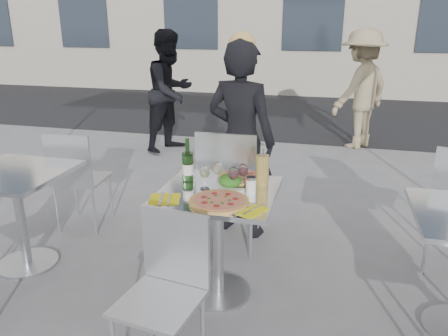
% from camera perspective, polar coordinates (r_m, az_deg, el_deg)
% --- Properties ---
extents(ground, '(80.00, 80.00, 0.00)m').
position_cam_1_polar(ground, '(3.08, -0.72, -16.05)').
color(ground, slate).
extents(street_asphalt, '(24.00, 5.00, 0.00)m').
position_cam_1_polar(street_asphalt, '(9.14, 10.04, 7.23)').
color(street_asphalt, black).
rests_on(street_asphalt, ground).
extents(main_table, '(0.72, 0.72, 0.75)m').
position_cam_1_polar(main_table, '(2.81, -0.77, -6.97)').
color(main_table, '#B7BABF').
rests_on(main_table, ground).
extents(side_table_left, '(0.72, 0.72, 0.75)m').
position_cam_1_polar(side_table_left, '(3.49, -25.36, -3.65)').
color(side_table_left, '#B7BABF').
rests_on(side_table_left, ground).
extents(chair_far, '(0.47, 0.48, 0.99)m').
position_cam_1_polar(chair_far, '(3.35, 0.61, -1.74)').
color(chair_far, silver).
rests_on(chair_far, ground).
extents(chair_near, '(0.44, 0.45, 0.85)m').
position_cam_1_polar(chair_near, '(2.31, -7.49, -14.32)').
color(chair_near, silver).
rests_on(chair_near, ground).
extents(side_chair_lfar, '(0.43, 0.45, 0.89)m').
position_cam_1_polar(side_chair_lfar, '(3.92, -18.78, -0.67)').
color(side_chair_lfar, silver).
rests_on(side_chair_lfar, ground).
extents(woman_diner, '(0.67, 0.52, 1.64)m').
position_cam_1_polar(woman_diner, '(3.61, 2.21, 3.59)').
color(woman_diner, black).
rests_on(woman_diner, ground).
extents(pedestrian_a, '(0.88, 0.98, 1.67)m').
position_cam_1_polar(pedestrian_a, '(6.20, -7.00, 9.89)').
color(pedestrian_a, black).
rests_on(pedestrian_a, ground).
extents(pedestrian_b, '(1.15, 1.24, 1.68)m').
position_cam_1_polar(pedestrian_b, '(6.58, 17.45, 9.75)').
color(pedestrian_b, '#988662').
rests_on(pedestrian_b, ground).
extents(pizza_near, '(0.35, 0.35, 0.02)m').
position_cam_1_polar(pizza_near, '(2.54, -0.66, -4.36)').
color(pizza_near, tan).
rests_on(pizza_near, main_table).
extents(pizza_far, '(0.33, 0.33, 0.03)m').
position_cam_1_polar(pizza_far, '(2.90, 2.15, -1.34)').
color(pizza_far, white).
rests_on(pizza_far, main_table).
extents(salad_plate, '(0.22, 0.22, 0.09)m').
position_cam_1_polar(salad_plate, '(2.77, 0.82, -1.82)').
color(salad_plate, white).
rests_on(salad_plate, main_table).
extents(wine_bottle, '(0.07, 0.08, 0.29)m').
position_cam_1_polar(wine_bottle, '(2.85, -4.74, 0.34)').
color(wine_bottle, '#244F1D').
rests_on(wine_bottle, main_table).
extents(carafe, '(0.08, 0.08, 0.29)m').
position_cam_1_polar(carafe, '(2.73, 5.03, -0.39)').
color(carafe, '#E3C760').
rests_on(carafe, main_table).
extents(sugar_shaker, '(0.06, 0.06, 0.11)m').
position_cam_1_polar(sugar_shaker, '(2.67, 3.54, -2.26)').
color(sugar_shaker, white).
rests_on(sugar_shaker, main_table).
extents(wineglass_white_a, '(0.07, 0.07, 0.16)m').
position_cam_1_polar(wineglass_white_a, '(2.72, -2.54, -0.59)').
color(wineglass_white_a, white).
rests_on(wineglass_white_a, main_table).
extents(wineglass_white_b, '(0.07, 0.07, 0.16)m').
position_cam_1_polar(wineglass_white_b, '(2.79, -0.83, -0.10)').
color(wineglass_white_b, white).
rests_on(wineglass_white_b, main_table).
extents(wineglass_red_a, '(0.07, 0.07, 0.16)m').
position_cam_1_polar(wineglass_red_a, '(2.69, 1.27, -0.79)').
color(wineglass_red_a, white).
rests_on(wineglass_red_a, main_table).
extents(wineglass_red_b, '(0.07, 0.07, 0.16)m').
position_cam_1_polar(wineglass_red_b, '(2.75, 2.49, -0.38)').
color(wineglass_red_b, white).
rests_on(wineglass_red_b, main_table).
extents(napkin_left, '(0.22, 0.22, 0.01)m').
position_cam_1_polar(napkin_left, '(2.62, -7.78, -4.03)').
color(napkin_left, yellow).
rests_on(napkin_left, main_table).
extents(napkin_right, '(0.24, 0.24, 0.01)m').
position_cam_1_polar(napkin_right, '(2.46, 3.09, -5.41)').
color(napkin_right, yellow).
rests_on(napkin_right, main_table).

